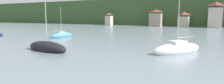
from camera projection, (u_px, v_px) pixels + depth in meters
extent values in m
cube|color=#38562D|center=(192.00, 12.00, 117.76)|extent=(352.00, 69.88, 13.64)
ellipsoid|color=#2D4C28|center=(172.00, 16.00, 140.27)|extent=(246.40, 48.92, 32.41)
cube|color=#BCB29E|center=(109.00, 21.00, 97.85)|extent=(3.05, 3.12, 4.69)
pyramid|color=brown|center=(109.00, 14.00, 97.40)|extent=(3.20, 3.27, 1.07)
cube|color=gray|center=(156.00, 20.00, 87.35)|extent=(5.19, 3.69, 5.78)
pyramid|color=brown|center=(156.00, 11.00, 86.80)|extent=(5.45, 3.88, 1.29)
cube|color=#BCB29E|center=(183.00, 22.00, 82.87)|extent=(4.25, 5.44, 4.40)
pyramid|color=brown|center=(184.00, 13.00, 82.39)|extent=(4.47, 5.71, 1.49)
cube|color=beige|center=(215.00, 18.00, 77.01)|extent=(5.08, 4.78, 7.89)
pyramid|color=brown|center=(216.00, 4.00, 76.28)|extent=(5.33, 5.02, 1.67)
ellipsoid|color=white|center=(177.00, 50.00, 24.50)|extent=(6.17, 7.40, 1.75)
cylinder|color=#B7B7BC|center=(179.00, 12.00, 23.87)|extent=(0.09, 0.09, 8.43)
cylinder|color=#ADADB2|center=(186.00, 37.00, 24.94)|extent=(1.71, 2.33, 0.08)
cube|color=silver|center=(177.00, 43.00, 24.39)|extent=(2.33, 2.47, 0.65)
ellipsoid|color=black|center=(47.00, 48.00, 26.05)|extent=(7.69, 3.71, 1.72)
cylinder|color=#B7B7BC|center=(46.00, 16.00, 25.49)|extent=(0.09, 0.09, 7.43)
cylinder|color=#ADADB2|center=(54.00, 38.00, 24.93)|extent=(3.09, 0.64, 0.08)
ellipsoid|color=teal|center=(61.00, 36.00, 42.38)|extent=(2.64, 5.85, 1.52)
cylinder|color=#B7B7BC|center=(61.00, 20.00, 41.93)|extent=(0.07, 0.07, 5.82)
cylinder|color=#ADADB2|center=(58.00, 31.00, 41.54)|extent=(0.35, 1.71, 0.06)
cube|color=silver|center=(61.00, 33.00, 42.29)|extent=(1.14, 1.41, 0.43)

